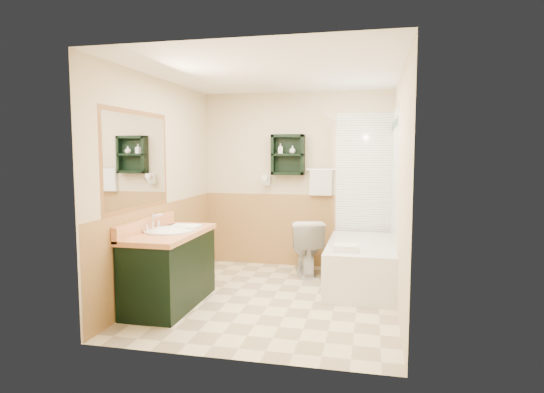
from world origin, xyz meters
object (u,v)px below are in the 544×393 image
Objects in this scene: wall_shelf at (288,155)px; vanity_book at (166,216)px; toilet at (306,247)px; hair_dryer at (267,180)px; vanity at (170,268)px; bathtub at (361,265)px; soap_bottle_a at (280,151)px; soap_bottle_b at (292,151)px.

vanity_book is (-1.06, -1.57, -0.66)m from wall_shelf.
vanity_book is at bearing 27.01° from toilet.
vanity is (-0.59, -1.86, -0.81)m from hair_dryer.
hair_dryer is 0.16× the size of bathtub.
vanity is 2.21m from bathtub.
wall_shelf is 2.35m from vanity.
hair_dryer is 0.33× the size of toilet.
toilet is at bearing -30.92° from hair_dryer.
vanity_book is 1.72× the size of soap_bottle_a.
soap_bottle_b is at bearing 0.00° from soap_bottle_a.
toilet is 1.34m from soap_bottle_a.
wall_shelf is 2.00m from vanity_book.
toilet is at bearing 150.21° from bathtub.
soap_bottle_b is at bearing -4.42° from wall_shelf.
soap_bottle_b is (-0.24, 0.33, 1.25)m from toilet.
hair_dryer is (-0.30, 0.02, -0.35)m from wall_shelf.
wall_shelf is at bearing 64.05° from vanity.
vanity_book is 1.96m from soap_bottle_a.
bathtub is at bearing 135.14° from toilet.
hair_dryer reaches higher than toilet.
bathtub is 2.05× the size of toilet.
wall_shelf is 0.46m from hair_dryer.
wall_shelf is 3.99× the size of soap_bottle_a.
vanity is at bearing -115.95° from wall_shelf.
wall_shelf is 1.81m from bathtub.
hair_dryer is 0.55m from soap_bottle_b.
vanity_book is (-0.76, -1.59, -0.31)m from hair_dryer.
soap_bottle_a reaches higher than hair_dryer.
vanity_book is at bearing -158.56° from bathtub.
toilet is (1.20, 1.50, -0.03)m from vanity.
soap_bottle_a is (0.20, -0.03, 0.40)m from hair_dryer.
soap_bottle_b is (-0.96, 0.74, 1.34)m from bathtub.
soap_bottle_b is (0.06, -0.01, 0.06)m from wall_shelf.
toilet is at bearing -47.94° from wall_shelf.
vanity is 0.60m from vanity_book.
bathtub is 6.35× the size of vanity_book.
hair_dryer is at bearing 175.24° from wall_shelf.
wall_shelf is 0.45× the size of vanity.
wall_shelf reaches higher than bathtub.
soap_bottle_b is (0.17, 0.00, 0.01)m from soap_bottle_a.
soap_bottle_a is at bearing -8.62° from hair_dryer.
soap_bottle_b is (0.36, -0.03, 0.41)m from hair_dryer.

